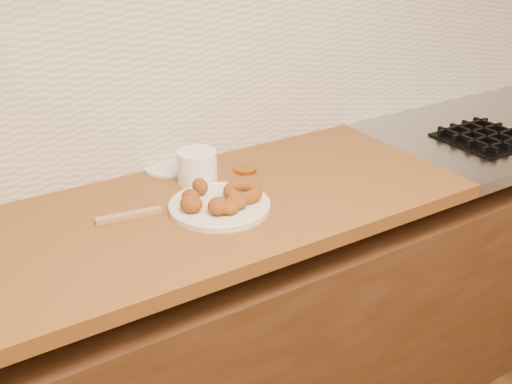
{
  "coord_description": "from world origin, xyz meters",
  "views": [
    {
      "loc": [
        -0.85,
        0.43,
        1.63
      ],
      "look_at": [
        -0.1,
        1.63,
        0.93
      ],
      "focal_mm": 42.0,
      "sensor_mm": 36.0,
      "label": 1
    }
  ],
  "objects": [
    {
      "name": "butcher_block",
      "position": [
        -0.65,
        1.69,
        0.88
      ],
      "size": [
        2.3,
        0.62,
        0.04
      ],
      "primitive_type": "cube",
      "color": "brown",
      "rests_on": "base_cabinet"
    },
    {
      "name": "backsplash",
      "position": [
        0.0,
        1.99,
        1.2
      ],
      "size": [
        3.6,
        0.02,
        0.6
      ],
      "primitive_type": "cube",
      "color": "silver",
      "rests_on": "wall_back"
    },
    {
      "name": "wall_back",
      "position": [
        0.0,
        2.0,
        1.35
      ],
      "size": [
        4.0,
        0.02,
        2.7
      ],
      "primitive_type": "cube",
      "color": "#BCAD92",
      "rests_on": "ground"
    },
    {
      "name": "fried_dough_chunks",
      "position": [
        -0.23,
        1.64,
        0.94
      ],
      "size": [
        0.17,
        0.19,
        0.04
      ],
      "color": "brown",
      "rests_on": "donut_plate"
    },
    {
      "name": "donut_plate",
      "position": [
        -0.2,
        1.65,
        0.91
      ],
      "size": [
        0.27,
        0.27,
        0.02
      ],
      "primitive_type": "cylinder",
      "color": "silver",
      "rests_on": "butcher_block"
    },
    {
      "name": "wooden_utensil",
      "position": [
        -0.41,
        1.73,
        0.91
      ],
      "size": [
        0.17,
        0.05,
        0.01
      ],
      "primitive_type": "cube",
      "rotation": [
        0.0,
        0.0,
        -0.16
      ],
      "color": "#A38350",
      "rests_on": "butcher_block"
    },
    {
      "name": "brass_jar_lid",
      "position": [
        -0.01,
        1.82,
        0.91
      ],
      "size": [
        0.08,
        0.08,
        0.01
      ],
      "primitive_type": "cylinder",
      "rotation": [
        0.0,
        0.0,
        0.13
      ],
      "color": "#9E6E20",
      "rests_on": "butcher_block"
    },
    {
      "name": "tub_lid",
      "position": [
        -0.2,
        1.96,
        0.9
      ],
      "size": [
        0.15,
        0.15,
        0.01
      ],
      "primitive_type": "cylinder",
      "rotation": [
        0.0,
        0.0,
        -0.02
      ],
      "color": "silver",
      "rests_on": "butcher_block"
    },
    {
      "name": "plastic_tub",
      "position": [
        -0.17,
        1.83,
        0.95
      ],
      "size": [
        0.14,
        0.14,
        0.09
      ],
      "primitive_type": "cylinder",
      "rotation": [
        0.0,
        0.0,
        -0.28
      ],
      "color": "white",
      "rests_on": "butcher_block"
    },
    {
      "name": "ring_donut",
      "position": [
        -0.13,
        1.64,
        0.93
      ],
      "size": [
        0.13,
        0.13,
        0.05
      ],
      "primitive_type": "torus",
      "rotation": [
        0.1,
        0.0,
        0.27
      ],
      "color": "brown",
      "rests_on": "donut_plate"
    },
    {
      "name": "base_cabinet",
      "position": [
        0.0,
        1.69,
        0.39
      ],
      "size": [
        3.6,
        0.6,
        0.77
      ],
      "primitive_type": "cube",
      "color": "#51321E",
      "rests_on": "floor"
    }
  ]
}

